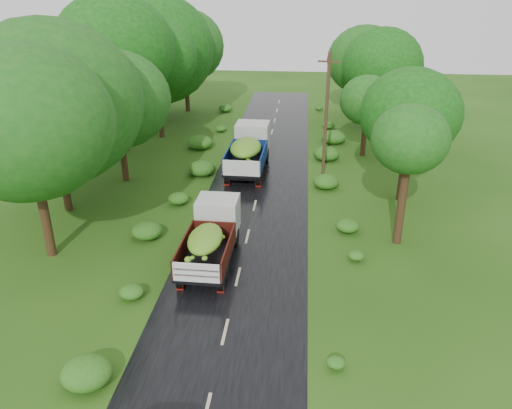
# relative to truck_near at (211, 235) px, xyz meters

# --- Properties ---
(ground) EXTENTS (120.00, 120.00, 0.00)m
(ground) POSITION_rel_truck_near_xyz_m (1.46, -5.37, -1.44)
(ground) COLOR #1D430E
(ground) RESTS_ON ground
(road) EXTENTS (6.50, 80.00, 0.02)m
(road) POSITION_rel_truck_near_xyz_m (1.46, -0.37, -1.43)
(road) COLOR black
(road) RESTS_ON ground
(road_lines) EXTENTS (0.12, 69.60, 0.00)m
(road_lines) POSITION_rel_truck_near_xyz_m (1.46, 0.63, -1.42)
(road_lines) COLOR #BFB78C
(road_lines) RESTS_ON road
(truck_near) EXTENTS (2.25, 6.10, 2.55)m
(truck_near) POSITION_rel_truck_near_xyz_m (0.00, 0.00, 0.00)
(truck_near) COLOR black
(truck_near) RESTS_ON ground
(truck_far) EXTENTS (2.65, 7.06, 2.94)m
(truck_far) POSITION_rel_truck_near_xyz_m (0.44, 12.73, 0.22)
(truck_far) COLOR black
(truck_far) RESTS_ON ground
(utility_pole) EXTENTS (1.47, 0.36, 8.44)m
(utility_pole) POSITION_rel_truck_near_xyz_m (5.75, 12.31, 2.91)
(utility_pole) COLOR #382616
(utility_pole) RESTS_ON ground
(trees_left) EXTENTS (6.63, 33.79, 9.82)m
(trees_left) POSITION_rel_truck_near_xyz_m (-9.00, 15.83, 5.20)
(trees_left) COLOR black
(trees_left) RESTS_ON ground
(trees_right) EXTENTS (5.26, 30.25, 7.52)m
(trees_right) POSITION_rel_truck_near_xyz_m (10.14, 19.28, 3.93)
(trees_right) COLOR black
(trees_right) RESTS_ON ground
(shrubs) EXTENTS (11.90, 44.00, 0.70)m
(shrubs) POSITION_rel_truck_near_xyz_m (1.46, 8.63, -1.09)
(shrubs) COLOR #1C5514
(shrubs) RESTS_ON ground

